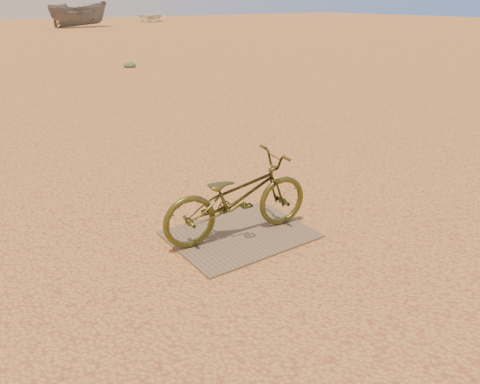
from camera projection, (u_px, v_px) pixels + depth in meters
ground at (270, 219)px, 5.29m from camera, size 120.00×120.00×0.00m
plywood_board at (240, 234)px, 4.93m from camera, size 1.42×1.09×0.02m
bicycle at (237, 197)px, 4.75m from camera, size 1.68×0.73×0.85m
boat_mid_right at (79, 15)px, 39.73m from camera, size 5.59×2.85×2.06m
boat_far_right at (150, 16)px, 49.82m from camera, size 5.73×6.27×1.06m
kale_b at (130, 67)px, 16.93m from camera, size 0.44×0.44×0.24m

